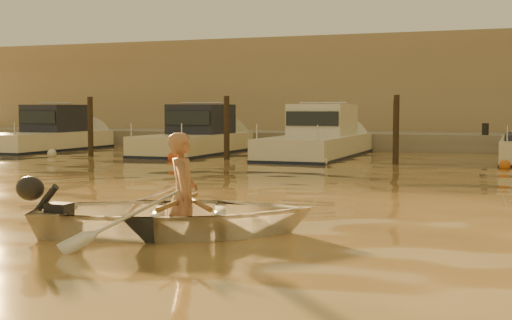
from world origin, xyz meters
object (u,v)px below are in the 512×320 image
at_px(person, 183,195).
at_px(moored_boat_0, 47,134).
at_px(moored_boat_2, 317,138).
at_px(waterfront_building, 447,91).
at_px(dinghy, 175,215).
at_px(moored_boat_1, 194,136).

bearing_deg(person, moored_boat_0, 18.58).
relative_size(person, moored_boat_2, 0.21).
bearing_deg(waterfront_building, moored_boat_2, -105.99).
distance_m(person, moored_boat_2, 14.85).
bearing_deg(dinghy, moored_boat_1, 1.39).
bearing_deg(moored_boat_2, moored_boat_0, 180.00).
distance_m(person, moored_boat_1, 16.16).
relative_size(person, waterfront_building, 0.03).
bearing_deg(moored_boat_0, moored_boat_2, 0.00).
bearing_deg(moored_boat_0, waterfront_building, 38.34).
height_order(person, moored_boat_2, moored_boat_2).
bearing_deg(moored_boat_1, waterfront_building, 55.15).
height_order(dinghy, waterfront_building, waterfront_building).
bearing_deg(moored_boat_0, dinghy, -48.75).
relative_size(moored_boat_0, waterfront_building, 0.15).
bearing_deg(dinghy, waterfront_building, -25.18).
bearing_deg(waterfront_building, moored_boat_1, -124.85).
xyz_separation_m(dinghy, moored_boat_1, (-6.66, 14.72, 0.38)).
height_order(moored_boat_2, waterfront_building, waterfront_building).
relative_size(person, moored_boat_0, 0.23).
bearing_deg(waterfront_building, dinghy, -92.22).
height_order(dinghy, moored_boat_1, moored_boat_1).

